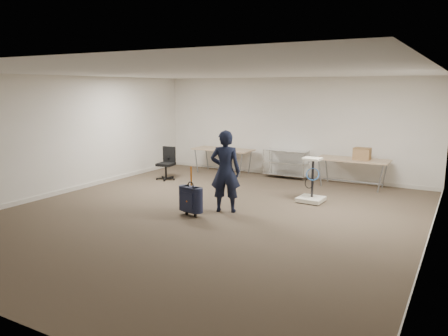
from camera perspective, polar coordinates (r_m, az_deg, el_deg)
The scene contains 10 objects.
ground at distance 8.81m, azimuth -2.08°, elevation -6.15°, with size 9.00×9.00×0.00m, color #47382B.
room_shell at distance 9.95m, azimuth 2.08°, elevation -3.89°, with size 8.00×9.00×9.00m.
folding_table_left at distance 12.94m, azimuth -0.14°, elevation 2.29°, with size 1.80×0.75×0.73m.
folding_table_right at distance 11.57m, azimuth 16.46°, elevation 0.88°, with size 1.80×0.75×0.73m.
wire_shelf at distance 12.39m, azimuth 8.10°, elevation 0.71°, with size 1.22×0.47×0.80m.
person at distance 8.86m, azimuth 0.18°, elevation -0.44°, with size 0.61×0.40×1.69m, color black.
suitcase at distance 8.69m, azimuth -4.36°, elevation -4.09°, with size 0.39×0.26×0.99m.
office_chair at distance 12.22m, azimuth -7.51°, elevation -0.21°, with size 0.55×0.55×0.90m.
equipment_cart at distance 9.90m, azimuth 11.32°, elevation -2.90°, with size 0.57×0.57×1.00m.
cardboard_box at distance 11.49m, azimuth 17.58°, elevation 1.79°, with size 0.40×0.30×0.30m, color #8A5F40.
Camera 1 is at (4.42, -7.19, 2.52)m, focal length 35.00 mm.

